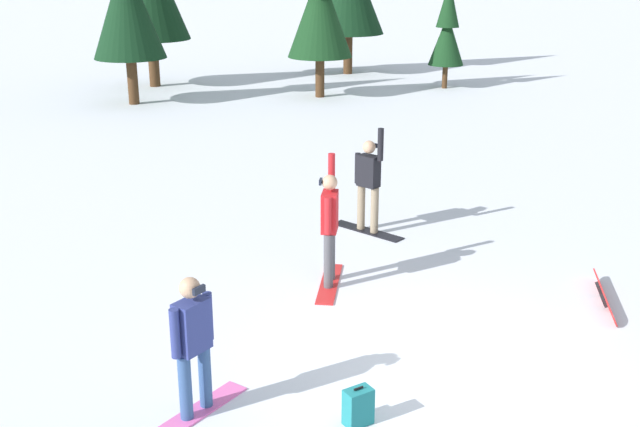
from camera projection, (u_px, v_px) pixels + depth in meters
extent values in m
plane|color=white|center=(429.00, 367.00, 10.05)|extent=(800.00, 800.00, 0.00)
cube|color=pink|center=(197.00, 412.00, 9.05)|extent=(0.93, 1.40, 0.02)
cylinder|color=#335184|center=(205.00, 375.00, 9.04)|extent=(0.15, 0.15, 0.80)
cylinder|color=#335184|center=(185.00, 387.00, 8.80)|extent=(0.15, 0.15, 0.80)
cube|color=navy|center=(192.00, 326.00, 8.69)|extent=(0.40, 0.47, 0.61)
cylinder|color=navy|center=(208.00, 316.00, 8.89)|extent=(0.11, 0.11, 0.58)
cylinder|color=navy|center=(175.00, 334.00, 8.49)|extent=(0.11, 0.11, 0.58)
sphere|color=tan|center=(190.00, 288.00, 8.54)|extent=(0.24, 0.24, 0.24)
cube|color=black|center=(199.00, 290.00, 8.46)|extent=(0.12, 0.17, 0.08)
cube|color=red|center=(329.00, 283.00, 12.51)|extent=(0.30, 1.58, 0.02)
cylinder|color=#4C4C51|center=(328.00, 261.00, 12.22)|extent=(0.15, 0.15, 0.89)
cylinder|color=#4C4C51|center=(331.00, 253.00, 12.52)|extent=(0.15, 0.15, 0.89)
cube|color=red|center=(330.00, 212.00, 12.12)|extent=(0.24, 0.40, 0.63)
cylinder|color=red|center=(328.00, 216.00, 11.87)|extent=(0.11, 0.11, 0.58)
cylinder|color=red|center=(332.00, 172.00, 12.18)|extent=(0.11, 0.11, 0.60)
sphere|color=tan|center=(330.00, 182.00, 11.96)|extent=(0.24, 0.24, 0.24)
cube|color=black|center=(321.00, 181.00, 11.98)|extent=(0.04, 0.17, 0.08)
cube|color=black|center=(367.00, 231.00, 14.83)|extent=(1.43, 1.09, 0.02)
cylinder|color=gray|center=(361.00, 207.00, 14.78)|extent=(0.15, 0.15, 0.88)
cylinder|color=gray|center=(375.00, 210.00, 14.58)|extent=(0.15, 0.15, 0.88)
cube|color=black|center=(369.00, 171.00, 14.44)|extent=(0.47, 0.42, 0.59)
cylinder|color=black|center=(358.00, 168.00, 14.61)|extent=(0.11, 0.11, 0.58)
cylinder|color=black|center=(381.00, 145.00, 14.11)|extent=(0.11, 0.11, 0.60)
sphere|color=tan|center=(369.00, 147.00, 14.30)|extent=(0.24, 0.24, 0.24)
cube|color=black|center=(374.00, 145.00, 14.39)|extent=(0.16, 0.13, 0.08)
cube|color=red|center=(605.00, 296.00, 11.82)|extent=(0.21, 1.53, 0.24)
cylinder|color=red|center=(597.00, 276.00, 12.53)|extent=(0.15, 0.27, 0.24)
cylinder|color=red|center=(613.00, 318.00, 11.11)|extent=(0.15, 0.27, 0.24)
cube|color=black|center=(599.00, 288.00, 12.03)|extent=(0.13, 0.21, 0.16)
cube|color=black|center=(604.00, 301.00, 11.60)|extent=(0.13, 0.21, 0.16)
cube|color=#1E7A7F|center=(358.00, 407.00, 8.79)|extent=(0.37, 0.36, 0.44)
cube|color=#165B5F|center=(352.00, 406.00, 8.91)|extent=(0.21, 0.19, 0.20)
cylinder|color=black|center=(359.00, 388.00, 8.71)|extent=(0.11, 0.09, 0.02)
cylinder|color=#472D19|center=(133.00, 81.00, 26.63)|extent=(0.36, 0.36, 1.57)
cone|color=black|center=(127.00, 7.00, 25.84)|extent=(2.43, 2.43, 3.34)
cylinder|color=#472D19|center=(320.00, 77.00, 27.91)|extent=(0.33, 0.33, 1.43)
cone|color=#143819|center=(320.00, 13.00, 27.19)|extent=(2.29, 2.29, 3.05)
cylinder|color=#472D19|center=(348.00, 54.00, 33.04)|extent=(0.38, 0.38, 1.68)
cylinder|color=#472D19|center=(154.00, 63.00, 30.01)|extent=(0.41, 0.41, 1.80)
cylinder|color=#472D19|center=(445.00, 77.00, 29.75)|extent=(0.20, 0.20, 0.89)
cone|color=#143819|center=(447.00, 40.00, 29.30)|extent=(1.34, 1.34, 1.89)
cone|color=#143819|center=(449.00, 3.00, 28.87)|extent=(0.87, 0.87, 1.73)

